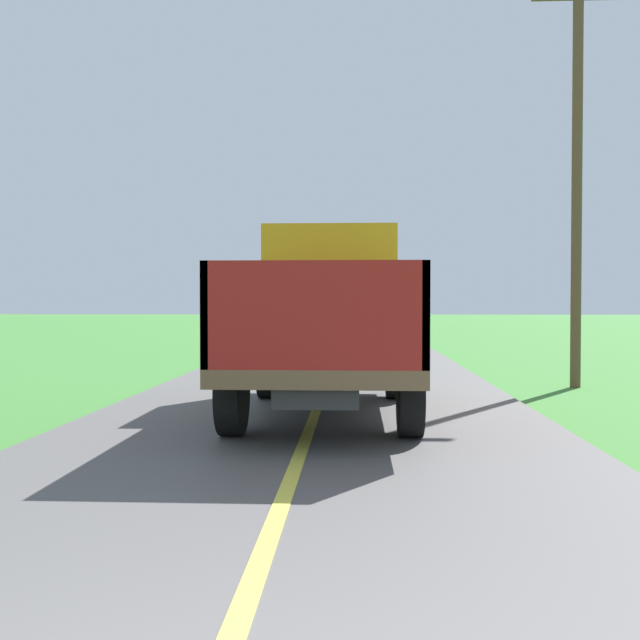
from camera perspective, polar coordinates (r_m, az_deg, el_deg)
banana_truck_near at (r=10.84m, az=0.60°, el=0.38°), size 2.38×5.82×2.80m
banana_truck_far at (r=24.78m, az=1.53°, el=0.96°), size 2.38×5.81×2.80m
utility_pole_roadside at (r=15.09m, az=19.70°, el=11.21°), size 1.78×0.20×7.97m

